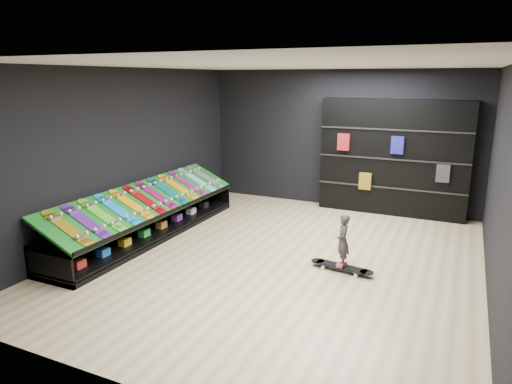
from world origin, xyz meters
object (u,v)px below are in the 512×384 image
at_px(display_rack, 149,223).
at_px(floor_skateboard, 341,269).
at_px(back_shelving, 393,158).
at_px(child, 342,251).

height_order(display_rack, floor_skateboard, display_rack).
xyz_separation_m(back_shelving, floor_skateboard, (-0.15, -3.40, -1.16)).
bearing_deg(child, floor_skateboard, 0.00).
relative_size(display_rack, child, 9.40).
bearing_deg(display_rack, back_shelving, 41.56).
bearing_deg(display_rack, floor_skateboard, -1.33).
xyz_separation_m(display_rack, child, (3.59, -0.08, 0.08)).
height_order(floor_skateboard, child, child).
distance_m(floor_skateboard, child, 0.29).
height_order(display_rack, child, child).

